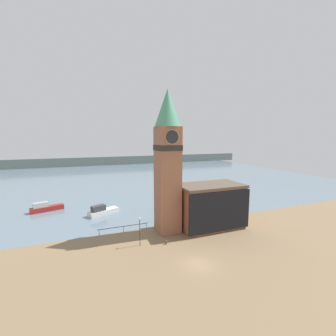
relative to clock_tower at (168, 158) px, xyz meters
name	(u,v)px	position (x,y,z in m)	size (l,w,h in m)	color
ground_plane	(199,264)	(0.05, -11.01, -12.72)	(160.00, 160.00, 0.00)	#846B4C
water	(115,175)	(0.05, 62.64, -12.72)	(160.00, 120.00, 0.00)	slate
far_shoreline	(105,161)	(0.05, 102.64, -10.22)	(180.00, 3.00, 5.00)	slate
pier_railing	(124,227)	(-7.18, 2.39, -11.78)	(8.65, 0.08, 1.09)	#333338
clock_tower	(168,158)	(0.00, 0.00, 0.00)	(4.26, 4.26, 23.91)	#935B42
pier_building	(210,206)	(7.87, -0.93, -8.76)	(11.68, 6.76, 7.88)	brown
boat_near	(102,211)	(-9.77, 12.98, -11.93)	(6.63, 4.42, 2.17)	silver
boat_far	(46,208)	(-21.20, 19.81, -11.93)	(6.84, 3.36, 2.14)	maroon
mooring_bollard_near	(166,242)	(-1.91, -4.32, -12.39)	(0.30, 0.30, 0.61)	brown
lamp_post	(140,226)	(-5.73, -3.28, -9.70)	(0.32, 0.32, 4.37)	#2D2D33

